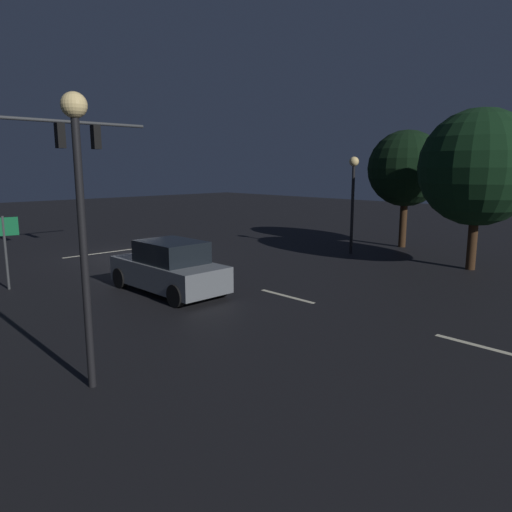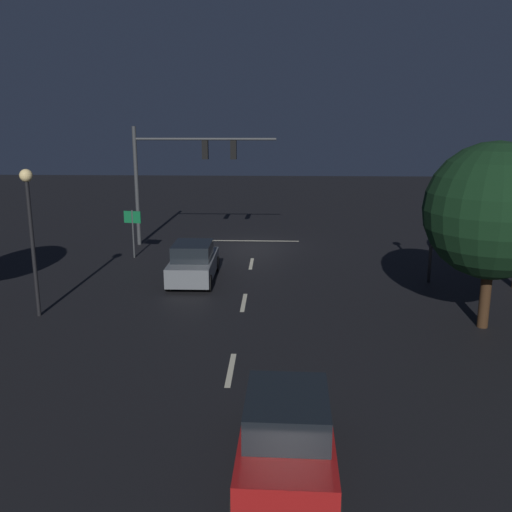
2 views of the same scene
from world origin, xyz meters
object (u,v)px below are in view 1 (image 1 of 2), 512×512
at_px(tree_left_near, 406,169).
at_px(car_approaching, 169,268).
at_px(street_lamp_right_kerb, 79,188).
at_px(route_sign, 4,237).
at_px(traffic_signal_assembly, 27,153).
at_px(tree_left_far, 478,168).
at_px(street_lamp_left_kerb, 353,185).

bearing_deg(tree_left_near, car_approaching, -2.32).
bearing_deg(car_approaching, street_lamp_right_kerb, 44.28).
relative_size(route_sign, tree_left_near, 0.42).
relative_size(traffic_signal_assembly, tree_left_far, 1.25).
bearing_deg(traffic_signal_assembly, tree_left_far, 134.67).
bearing_deg(car_approaching, street_lamp_left_kerb, -179.22).
bearing_deg(traffic_signal_assembly, street_lamp_right_kerb, 74.82).
distance_m(traffic_signal_assembly, route_sign, 4.63).
bearing_deg(car_approaching, traffic_signal_assembly, -77.07).
bearing_deg(street_lamp_left_kerb, traffic_signal_assembly, -30.66).
relative_size(car_approaching, street_lamp_left_kerb, 0.98).
distance_m(street_lamp_left_kerb, street_lamp_right_kerb, 15.86).
bearing_deg(car_approaching, route_sign, -47.91).
bearing_deg(route_sign, car_approaching, 132.09).
height_order(car_approaching, street_lamp_left_kerb, street_lamp_left_kerb).
height_order(street_lamp_right_kerb, tree_left_far, tree_left_far).
bearing_deg(street_lamp_right_kerb, car_approaching, -135.72).
relative_size(tree_left_near, tree_left_far, 0.93).
bearing_deg(tree_left_near, route_sign, -14.86).
bearing_deg(traffic_signal_assembly, tree_left_near, 153.23).
xyz_separation_m(street_lamp_left_kerb, tree_left_far, (-0.44, 5.40, 0.80)).
bearing_deg(car_approaching, tree_left_near, 177.68).
distance_m(street_lamp_left_kerb, tree_left_far, 5.48).
xyz_separation_m(street_lamp_left_kerb, route_sign, (13.85, -3.90, -1.42)).
bearing_deg(traffic_signal_assembly, route_sign, 57.39).
xyz_separation_m(traffic_signal_assembly, street_lamp_right_kerb, (3.23, 11.92, -0.88)).
xyz_separation_m(street_lamp_right_kerb, route_sign, (-1.23, -8.79, -1.88)).
bearing_deg(route_sign, street_lamp_right_kerb, 82.02).
height_order(traffic_signal_assembly, car_approaching, traffic_signal_assembly).
distance_m(tree_left_near, tree_left_far, 5.59).
distance_m(traffic_signal_assembly, car_approaching, 8.24).
bearing_deg(street_lamp_right_kerb, traffic_signal_assembly, -105.18).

